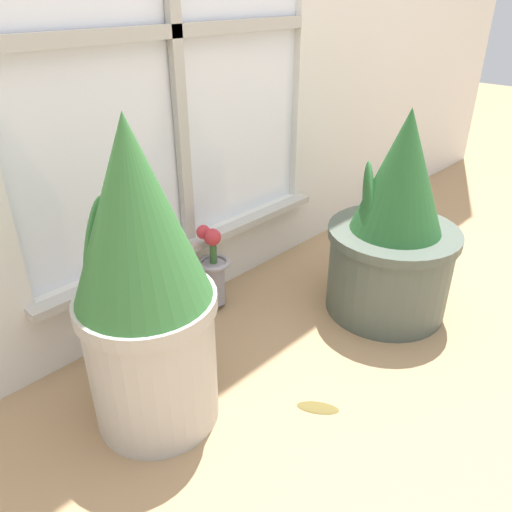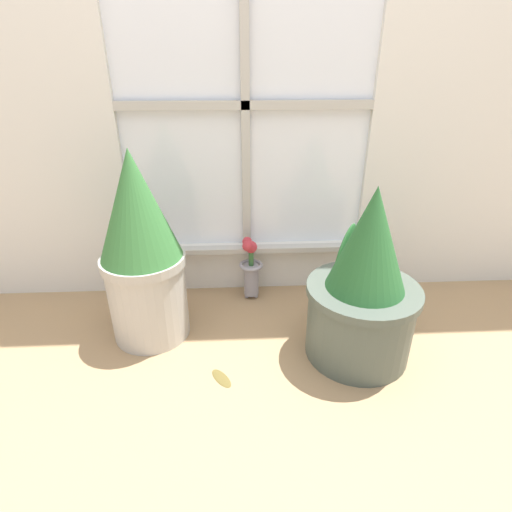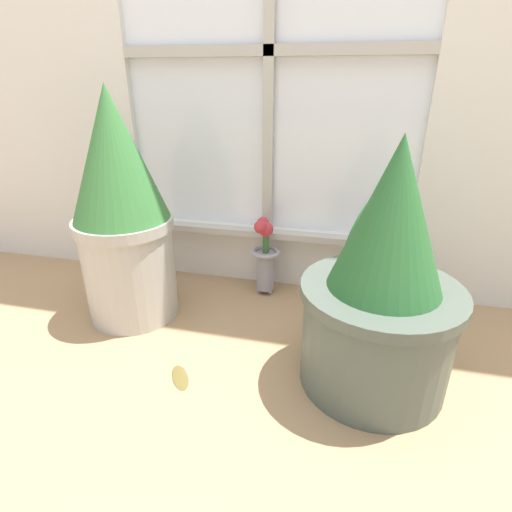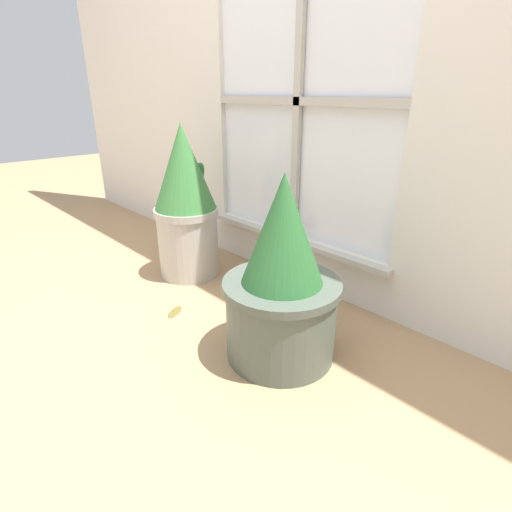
# 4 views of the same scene
# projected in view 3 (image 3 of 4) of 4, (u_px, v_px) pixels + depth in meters

# --- Properties ---
(ground_plane) EXTENTS (10.00, 10.00, 0.00)m
(ground_plane) POSITION_uv_depth(u_px,v_px,m) (218.00, 384.00, 1.10)
(ground_plane) COLOR tan
(potted_plant_left) EXTENTS (0.32, 0.32, 0.76)m
(potted_plant_left) POSITION_uv_depth(u_px,v_px,m) (122.00, 211.00, 1.29)
(potted_plant_left) COLOR #B7B2A8
(potted_plant_left) RESTS_ON ground_plane
(potted_plant_right) EXTENTS (0.41, 0.41, 0.67)m
(potted_plant_right) POSITION_uv_depth(u_px,v_px,m) (382.00, 291.00, 1.01)
(potted_plant_right) COLOR #4C564C
(potted_plant_right) RESTS_ON ground_plane
(flower_vase) EXTENTS (0.11, 0.11, 0.30)m
(flower_vase) POSITION_uv_depth(u_px,v_px,m) (265.00, 256.00, 1.51)
(flower_vase) COLOR #99939E
(flower_vase) RESTS_ON ground_plane
(fallen_leaf) EXTENTS (0.10, 0.12, 0.01)m
(fallen_leaf) POSITION_uv_depth(u_px,v_px,m) (180.00, 377.00, 1.12)
(fallen_leaf) COLOR brown
(fallen_leaf) RESTS_ON ground_plane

